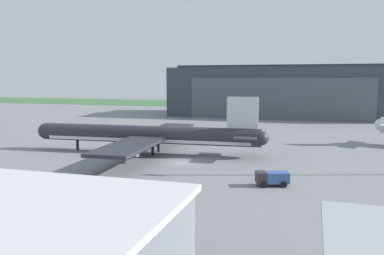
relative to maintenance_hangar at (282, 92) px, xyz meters
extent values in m
plane|color=slate|center=(-9.72, -95.74, -9.43)|extent=(440.00, 440.00, 0.00)
cube|color=#3A6B3D|center=(-9.72, 64.13, -9.39)|extent=(440.00, 56.00, 0.08)
cube|color=#383D47|center=(0.00, 0.09, -0.14)|extent=(83.74, 33.26, 18.58)
cube|color=#4C515B|center=(0.00, -16.69, -2.00)|extent=(63.64, 0.30, 14.87)
cube|color=#383D47|center=(0.00, 0.09, 9.75)|extent=(83.74, 7.98, 1.20)
sphere|color=white|center=(26.64, -62.76, -5.14)|extent=(2.82, 2.82, 2.82)
cylinder|color=#282B33|center=(-19.07, -88.74, -5.70)|extent=(44.59, 6.04, 3.43)
sphere|color=#282B33|center=(-41.27, -90.04, -5.70)|extent=(3.30, 3.30, 3.30)
sphere|color=#282B33|center=(3.12, -87.43, -5.70)|extent=(2.68, 2.68, 2.68)
cube|color=silver|center=(-19.07, -88.74, -6.65)|extent=(41.04, 5.86, 0.60)
cube|color=silver|center=(-0.43, -87.64, -1.07)|extent=(5.79, 0.74, 5.84)
cube|color=#282B33|center=(0.30, -84.99, -5.36)|extent=(4.28, 5.03, 0.28)
cube|color=#282B33|center=(0.61, -90.19, -5.36)|extent=(4.28, 5.03, 0.28)
cube|color=#282B33|center=(-18.84, -77.63, -6.13)|extent=(8.29, 20.64, 0.56)
cube|color=#282B33|center=(-17.54, -99.74, -6.13)|extent=(8.29, 20.64, 0.56)
cylinder|color=gray|center=(-19.54, -79.29, -7.38)|extent=(3.37, 2.08, 1.89)
cylinder|color=gray|center=(-18.43, -98.17, -7.38)|extent=(3.37, 2.08, 1.89)
cylinder|color=black|center=(-34.16, -89.62, -8.43)|extent=(0.56, 0.56, 2.01)
cylinder|color=black|center=(-17.40, -86.83, -8.43)|extent=(0.56, 0.56, 2.01)
cylinder|color=black|center=(-17.19, -90.43, -8.43)|extent=(0.56, 0.56, 2.01)
cube|color=#2D2D33|center=(5.57, -106.88, -8.22)|extent=(1.93, 2.29, 1.54)
cube|color=#335693|center=(7.67, -106.17, -8.25)|extent=(3.53, 2.83, 1.47)
cylinder|color=black|center=(5.42, -105.80, -8.98)|extent=(0.93, 0.53, 0.90)
cylinder|color=black|center=(6.10, -107.82, -8.98)|extent=(0.93, 0.53, 0.90)
cylinder|color=black|center=(7.95, -104.95, -8.98)|extent=(0.93, 0.53, 0.90)
cylinder|color=black|center=(8.63, -106.98, -8.98)|extent=(0.93, 0.53, 0.90)
camera|label=1|loc=(12.28, -161.58, 5.30)|focal=38.01mm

